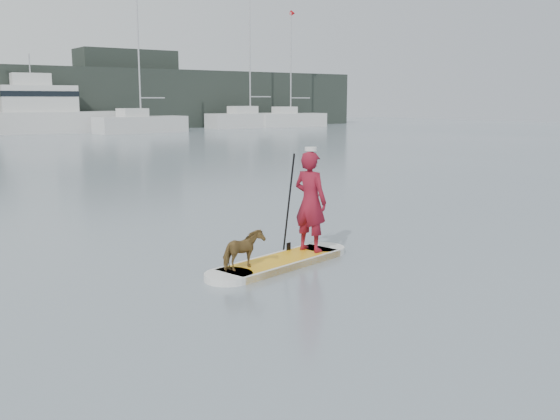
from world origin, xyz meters
TOP-DOWN VIEW (x-y plane):
  - ground at (0.00, 0.00)m, footprint 140.00×140.00m
  - paddleboard at (-1.19, -0.64)m, footprint 3.24×1.34m
  - paddler at (-0.38, -0.46)m, footprint 0.61×0.77m
  - white_cap at (-0.38, -0.46)m, footprint 0.22×0.22m
  - dog at (-2.08, -0.84)m, footprint 0.82×0.51m
  - paddle at (-0.67, -0.19)m, footprint 0.10×0.30m
  - sailboat_e at (15.05, 43.90)m, footprint 8.44×3.38m
  - sailboat_f at (28.50, 46.73)m, footprint 9.53×2.91m
  - motor_yacht_a at (8.10, 48.16)m, footprint 11.72×4.70m
  - shore_building_east at (18.00, 54.00)m, footprint 10.00×4.00m
  - sailboat_g at (33.35, 46.11)m, footprint 8.01×3.36m

SIDE VIEW (x-z plane):
  - ground at x=0.00m, z-range 0.00..0.00m
  - paddleboard at x=-1.19m, z-range 0.00..0.12m
  - dog at x=-2.08m, z-range 0.12..0.76m
  - paddle at x=-0.67m, z-range -0.20..1.80m
  - sailboat_e at x=15.05m, z-range -5.12..6.83m
  - sailboat_g at x=33.35m, z-range -5.22..7.07m
  - sailboat_f at x=28.50m, z-range -6.16..8.08m
  - paddler at x=-0.38m, z-range 0.12..1.98m
  - motor_yacht_a at x=8.10m, z-range -1.50..5.35m
  - white_cap at x=-0.38m, z-range 1.98..2.05m
  - shore_building_east at x=18.00m, z-range 0.00..8.00m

